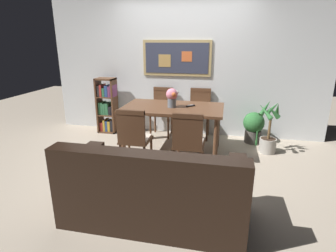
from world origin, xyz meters
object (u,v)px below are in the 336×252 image
object	(u,v)px
bookshelf	(107,107)
potted_palm	(268,134)
dining_chair_near_left	(134,135)
flower_vase	(172,96)
tv_remote	(191,106)
dining_chair_near_right	(188,140)
dining_table	(173,112)
leather_couch	(154,192)
dining_chair_far_right	(200,109)
dining_chair_far_left	(162,108)
potted_ivy	(253,126)

from	to	relation	value
bookshelf	potted_palm	size ratio (longest dim) A/B	1.25
dining_chair_near_left	flower_vase	distance (m)	0.95
potted_palm	tv_remote	bearing A→B (deg)	-170.72
dining_chair_near_right	dining_table	bearing A→B (deg)	113.66
potted_palm	flower_vase	world-z (taller)	flower_vase
dining_chair_near_right	dining_chair_near_left	bearing A→B (deg)	178.16
dining_table	leather_couch	distance (m)	1.86
dining_chair_far_right	flower_vase	bearing A→B (deg)	-111.88
potted_palm	tv_remote	xyz separation A→B (m)	(-1.25, -0.20, 0.45)
dining_chair_near_left	bookshelf	bearing A→B (deg)	124.87
dining_chair_far_left	potted_palm	distance (m)	1.97
dining_chair_near_right	dining_chair_far_right	bearing A→B (deg)	90.91
dining_chair_far_left	potted_palm	world-z (taller)	dining_chair_far_left
dining_chair_far_right	tv_remote	size ratio (longest dim) A/B	6.34
bookshelf	dining_chair_near_left	bearing A→B (deg)	-55.13
bookshelf	potted_palm	world-z (taller)	bookshelf
dining_chair_near_left	potted_palm	world-z (taller)	dining_chair_near_left
dining_chair_near_left	dining_chair_near_right	bearing A→B (deg)	-1.84
dining_chair_far_left	dining_chair_far_right	world-z (taller)	same
leather_couch	flower_vase	distance (m)	1.89
dining_chair_near_right	bookshelf	distance (m)	2.42
tv_remote	dining_chair_near_right	bearing A→B (deg)	-83.73
leather_couch	dining_table	bearing A→B (deg)	95.12
dining_chair_far_right	dining_table	bearing A→B (deg)	-112.32
dining_chair_near_left	dining_chair_far_right	bearing A→B (deg)	66.53
dining_chair_far_left	potted_ivy	bearing A→B (deg)	-3.00
dining_chair_near_right	potted_ivy	world-z (taller)	dining_chair_near_right
potted_palm	flower_vase	xyz separation A→B (m)	(-1.53, -0.32, 0.61)
dining_chair_far_right	potted_ivy	world-z (taller)	dining_chair_far_right
leather_couch	tv_remote	bearing A→B (deg)	86.75
dining_chair_near_right	flower_vase	bearing A→B (deg)	115.14
dining_chair_far_left	potted_ivy	size ratio (longest dim) A/B	1.63
dining_chair_far_left	potted_ivy	distance (m)	1.71
dining_chair_near_right	dining_chair_far_right	distance (m)	1.69
dining_chair_far_right	tv_remote	bearing A→B (deg)	-95.55
dining_table	dining_chair_far_left	bearing A→B (deg)	114.53
dining_table	tv_remote	distance (m)	0.30
dining_table	potted_ivy	bearing A→B (deg)	28.20
bookshelf	dining_chair_far_right	bearing A→B (deg)	3.43
potted_ivy	potted_palm	xyz separation A→B (m)	(0.20, -0.43, 0.02)
tv_remote	dining_chair_far_left	bearing A→B (deg)	131.18
leather_couch	tv_remote	world-z (taller)	leather_couch
dining_chair_near_left	dining_chair_near_right	size ratio (longest dim) A/B	1.00
potted_ivy	flower_vase	size ratio (longest dim) A/B	1.88
dining_chair_near_left	bookshelf	world-z (taller)	bookshelf
potted_ivy	tv_remote	world-z (taller)	tv_remote
flower_vase	tv_remote	world-z (taller)	flower_vase
leather_couch	dining_chair_far_right	bearing A→B (deg)	86.08
dining_chair_near_left	bookshelf	size ratio (longest dim) A/B	0.85
dining_chair_near_left	tv_remote	distance (m)	1.13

